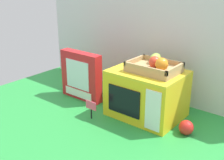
{
  "coord_description": "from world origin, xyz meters",
  "views": [
    {
      "loc": [
        0.89,
        -1.17,
        0.73
      ],
      "look_at": [
        -0.06,
        0.01,
        0.16
      ],
      "focal_mm": 45.89,
      "sensor_mm": 36.0,
      "label": 1
    }
  ],
  "objects": [
    {
      "name": "ground_plane",
      "position": [
        0.0,
        0.0,
        0.0
      ],
      "size": [
        1.7,
        1.7,
        0.0
      ],
      "primitive_type": "plane",
      "color": "green",
      "rests_on": "ground"
    },
    {
      "name": "toy_microwave",
      "position": [
        0.16,
        0.04,
        0.13
      ],
      "size": [
        0.37,
        0.29,
        0.25
      ],
      "color": "yellow",
      "rests_on": "ground"
    },
    {
      "name": "loose_toy_apple",
      "position": [
        0.42,
        -0.01,
        0.04
      ],
      "size": [
        0.07,
        0.07,
        0.07
      ],
      "primitive_type": "sphere",
      "color": "red",
      "rests_on": "ground"
    },
    {
      "name": "cookie_set_box",
      "position": [
        -0.27,
        -0.02,
        0.15
      ],
      "size": [
        0.28,
        0.06,
        0.29
      ],
      "color": "red",
      "rests_on": "ground"
    },
    {
      "name": "price_sign",
      "position": [
        -0.04,
        -0.18,
        0.07
      ],
      "size": [
        0.07,
        0.01,
        0.1
      ],
      "color": "black",
      "rests_on": "ground"
    },
    {
      "name": "display_back_panel",
      "position": [
        0.0,
        0.3,
        0.32
      ],
      "size": [
        1.61,
        0.03,
        0.65
      ],
      "primitive_type": "cube",
      "color": "silver",
      "rests_on": "ground"
    },
    {
      "name": "food_groups_crate",
      "position": [
        0.2,
        0.05,
        0.28
      ],
      "size": [
        0.25,
        0.2,
        0.09
      ],
      "color": "tan",
      "rests_on": "toy_microwave"
    }
  ]
}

